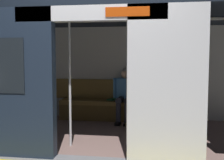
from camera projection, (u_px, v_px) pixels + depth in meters
ground_plane at (91, 159)px, 3.87m from camera, size 60.00×60.00×0.00m
train_car at (102, 53)px, 5.01m from camera, size 6.40×2.89×2.20m
bench_seat at (115, 105)px, 6.19m from camera, size 2.44×0.44×0.44m
person_seated at (125, 91)px, 6.07m from camera, size 0.55×0.69×1.17m
handbag at (148, 97)px, 6.13m from camera, size 0.26×0.15×0.17m
book at (112, 100)px, 6.27m from camera, size 0.23×0.26×0.03m
grab_pole_door at (70, 81)px, 4.37m from camera, size 0.04×0.04×2.06m
grab_pole_far at (128, 81)px, 4.34m from camera, size 0.04×0.04×2.06m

